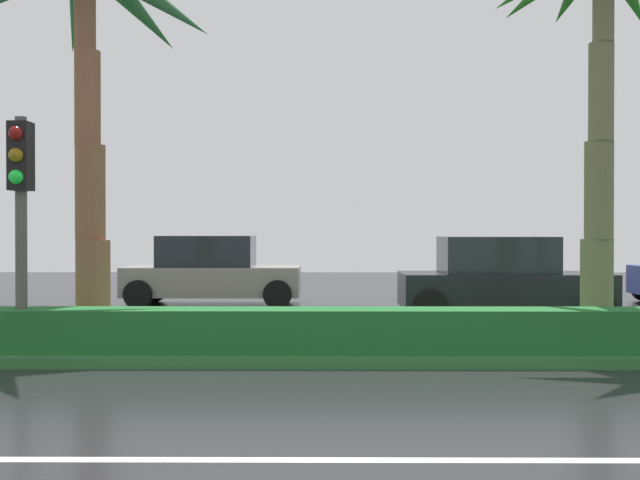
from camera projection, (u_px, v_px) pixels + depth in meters
name	position (u px, v px, depth m)	size (l,w,h in m)	color
ground_plane	(344.00, 341.00, 13.16)	(90.00, 42.00, 0.10)	black
near_lane_divider_stripe	(367.00, 460.00, 6.16)	(81.00, 0.14, 0.01)	white
median_strip	(346.00, 342.00, 12.15)	(85.50, 4.00, 0.15)	#2D6B33
median_hedge	(349.00, 330.00, 10.75)	(76.50, 0.70, 0.60)	#1E6028
palm_tree_mid_left	(86.00, 21.00, 12.60)	(4.51, 4.35, 6.72)	brown
traffic_signal_median_left	(20.00, 190.00, 10.71)	(0.28, 0.43, 3.28)	#4C4C47
car_in_traffic_leading	(211.00, 272.00, 19.05)	(4.30, 2.02, 1.72)	gray
car_in_traffic_second	(501.00, 279.00, 16.13)	(4.30, 2.02, 1.72)	black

